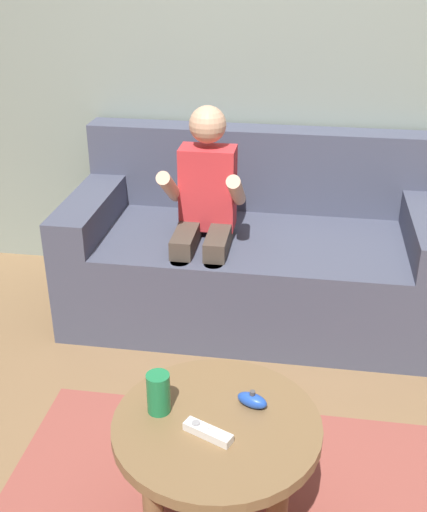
{
  "coord_description": "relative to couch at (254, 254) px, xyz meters",
  "views": [
    {
      "loc": [
        0.15,
        -1.55,
        1.63
      ],
      "look_at": [
        -0.16,
        0.46,
        0.6
      ],
      "focal_mm": 44.63,
      "sensor_mm": 36.0,
      "label": 1
    }
  ],
  "objects": [
    {
      "name": "ground_plane",
      "position": [
        0.07,
        -1.12,
        -0.29
      ],
      "size": [
        9.38,
        9.38,
        0.0
      ],
      "primitive_type": "plane",
      "color": "olive"
    },
    {
      "name": "wall_back",
      "position": [
        0.07,
        0.4,
        0.96
      ],
      "size": [
        4.69,
        0.05,
        2.5
      ],
      "primitive_type": "cube",
      "color": "gray",
      "rests_on": "ground"
    },
    {
      "name": "couch",
      "position": [
        0.0,
        0.0,
        0.0
      ],
      "size": [
        1.69,
        0.8,
        0.82
      ],
      "color": "#474C60",
      "rests_on": "ground"
    },
    {
      "name": "person_seated_on_couch",
      "position": [
        -0.21,
        -0.18,
        0.28
      ],
      "size": [
        0.34,
        0.42,
        1.0
      ],
      "color": "#4C4238",
      "rests_on": "ground"
    },
    {
      "name": "coffee_table",
      "position": [
        0.02,
        -1.33,
        0.07
      ],
      "size": [
        0.58,
        0.58,
        0.44
      ],
      "color": "brown",
      "rests_on": "ground"
    },
    {
      "name": "game_remote_white_near_edge",
      "position": [
        0.01,
        -1.4,
        0.16
      ],
      "size": [
        0.14,
        0.09,
        0.03
      ],
      "color": "white",
      "rests_on": "coffee_table"
    },
    {
      "name": "nunchuk_blue",
      "position": [
        0.11,
        -1.26,
        0.17
      ],
      "size": [
        0.1,
        0.07,
        0.05
      ],
      "color": "blue",
      "rests_on": "coffee_table"
    },
    {
      "name": "soda_can",
      "position": [
        -0.14,
        -1.32,
        0.21
      ],
      "size": [
        0.07,
        0.07,
        0.12
      ],
      "primitive_type": "cylinder",
      "color": "#1E7F47",
      "rests_on": "coffee_table"
    }
  ]
}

